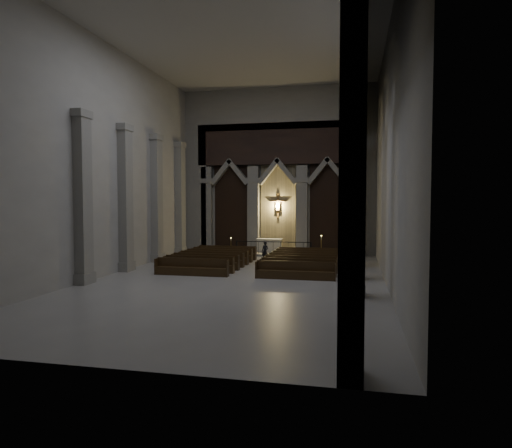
# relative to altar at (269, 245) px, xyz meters

# --- Properties ---
(room) EXTENTS (24.00, 24.10, 12.00)m
(room) POSITION_rel_altar_xyz_m (0.50, -11.01, 6.97)
(room) COLOR #9A9792
(room) RESTS_ON ground
(sanctuary_wall) EXTENTS (14.00, 0.77, 12.00)m
(sanctuary_wall) POSITION_rel_altar_xyz_m (0.50, 0.52, 5.99)
(sanctuary_wall) COLOR gray
(sanctuary_wall) RESTS_ON ground
(right_arcade) EXTENTS (1.00, 24.00, 12.00)m
(right_arcade) POSITION_rel_altar_xyz_m (6.00, -9.68, 7.20)
(right_arcade) COLOR gray
(right_arcade) RESTS_ON ground
(left_pilasters) EXTENTS (0.60, 13.00, 8.03)m
(left_pilasters) POSITION_rel_altar_xyz_m (-6.25, -7.51, 3.28)
(left_pilasters) COLOR gray
(left_pilasters) RESTS_ON ground
(sanctuary_step) EXTENTS (8.50, 2.60, 0.15)m
(sanctuary_step) POSITION_rel_altar_xyz_m (0.50, -0.41, -0.55)
(sanctuary_step) COLOR gray
(sanctuary_step) RESTS_ON ground
(altar) EXTENTS (1.87, 0.75, 0.95)m
(altar) POSITION_rel_altar_xyz_m (0.00, 0.00, 0.00)
(altar) COLOR beige
(altar) RESTS_ON sanctuary_step
(altar_rail) EXTENTS (5.36, 0.09, 1.05)m
(altar_rail) POSITION_rel_altar_xyz_m (0.50, -1.27, 0.07)
(altar_rail) COLOR black
(altar_rail) RESTS_ON ground
(candle_stand_left) EXTENTS (0.21, 0.21, 1.25)m
(candle_stand_left) POSITION_rel_altar_xyz_m (-2.49, -1.46, -0.29)
(candle_stand_left) COLOR #AC8D35
(candle_stand_left) RESTS_ON ground
(candle_stand_right) EXTENTS (0.26, 0.26, 1.55)m
(candle_stand_right) POSITION_rel_altar_xyz_m (3.86, -1.72, -0.21)
(candle_stand_right) COLOR #AC8D35
(candle_stand_right) RESTS_ON ground
(pews) EXTENTS (9.36, 7.05, 0.88)m
(pews) POSITION_rel_altar_xyz_m (0.50, -6.89, -0.34)
(pews) COLOR black
(pews) RESTS_ON ground
(worshipper) EXTENTS (0.55, 0.45, 1.29)m
(worshipper) POSITION_rel_altar_xyz_m (0.50, -4.16, 0.02)
(worshipper) COLOR black
(worshipper) RESTS_ON ground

